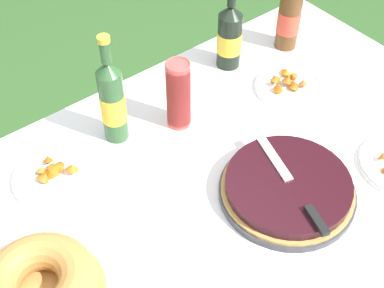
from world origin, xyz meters
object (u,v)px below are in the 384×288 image
at_px(cider_bottle_amber, 289,16).
at_px(cider_bottle_green, 112,101).
at_px(snack_plate_far, 288,86).
at_px(berry_tart, 288,188).
at_px(cup_stack, 178,95).
at_px(serving_knife, 295,188).
at_px(bundt_cake, 40,285).
at_px(juice_bottle_red, 230,36).
at_px(snack_plate_near, 52,175).

bearing_deg(cider_bottle_amber, cider_bottle_green, -179.02).
distance_m(cider_bottle_green, snack_plate_far, 0.59).
xyz_separation_m(berry_tart, snack_plate_far, (0.32, 0.31, -0.02)).
relative_size(cup_stack, cider_bottle_green, 0.64).
bearing_deg(cup_stack, serving_knife, -83.18).
relative_size(serving_knife, cider_bottle_amber, 1.12).
bearing_deg(snack_plate_far, bundt_cake, -169.95).
relative_size(berry_tart, serving_knife, 1.01).
distance_m(bundt_cake, cup_stack, 0.65).
xyz_separation_m(bundt_cake, juice_bottle_red, (0.90, 0.39, 0.07)).
relative_size(berry_tart, cup_stack, 1.62).
bearing_deg(bundt_cake, cider_bottle_green, 38.77).
distance_m(cup_stack, cider_bottle_amber, 0.54).
relative_size(cup_stack, snack_plate_far, 1.03).
bearing_deg(cup_stack, snack_plate_near, 174.20).
xyz_separation_m(cider_bottle_green, juice_bottle_red, (0.49, 0.06, -0.02)).
xyz_separation_m(cup_stack, cider_bottle_green, (-0.18, 0.07, 0.02)).
bearing_deg(bundt_cake, cider_bottle_amber, 17.00).
xyz_separation_m(cup_stack, snack_plate_near, (-0.41, 0.04, -0.10)).
xyz_separation_m(cider_bottle_green, cider_bottle_amber, (0.72, 0.01, -0.02)).
height_order(bundt_cake, cider_bottle_green, cider_bottle_green).
relative_size(juice_bottle_red, snack_plate_far, 1.40).
bearing_deg(cup_stack, cider_bottle_amber, 8.78).
bearing_deg(bundt_cake, serving_knife, -14.46).
relative_size(cup_stack, cider_bottle_amber, 0.70).
relative_size(cup_stack, juice_bottle_red, 0.74).
bearing_deg(cider_bottle_green, bundt_cake, -141.23).
bearing_deg(snack_plate_far, cider_bottle_amber, 47.29).
bearing_deg(bundt_cake, juice_bottle_red, 23.44).
distance_m(bundt_cake, cider_bottle_green, 0.54).
distance_m(cider_bottle_amber, juice_bottle_red, 0.24).
height_order(bundt_cake, snack_plate_far, bundt_cake).
relative_size(juice_bottle_red, snack_plate_near, 1.41).
distance_m(cider_bottle_green, juice_bottle_red, 0.49).
relative_size(cider_bottle_amber, snack_plate_far, 1.48).
distance_m(cup_stack, cider_bottle_green, 0.19).
height_order(serving_knife, cider_bottle_amber, cider_bottle_amber).
distance_m(cider_bottle_green, cider_bottle_amber, 0.72).
height_order(juice_bottle_red, snack_plate_near, juice_bottle_red).
relative_size(serving_knife, juice_bottle_red, 1.18).
height_order(cider_bottle_green, cider_bottle_amber, cider_bottle_green).
relative_size(cider_bottle_amber, juice_bottle_red, 1.05).
height_order(cider_bottle_green, snack_plate_far, cider_bottle_green).
xyz_separation_m(juice_bottle_red, snack_plate_near, (-0.72, -0.09, -0.10)).
bearing_deg(serving_knife, bundt_cake, 92.34).
xyz_separation_m(cup_stack, snack_plate_far, (0.38, -0.09, -0.10)).
distance_m(bundt_cake, snack_plate_near, 0.36).
bearing_deg(cider_bottle_green, cup_stack, -21.61).
relative_size(bundt_cake, juice_bottle_red, 0.95).
distance_m(bundt_cake, juice_bottle_red, 0.98).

